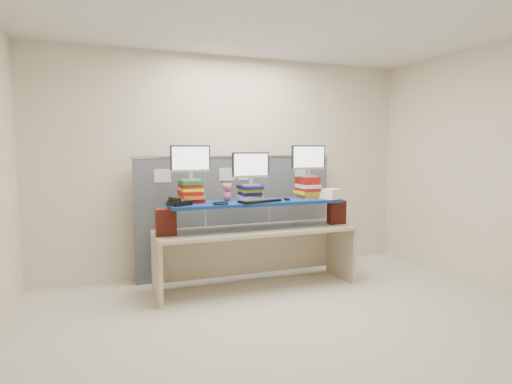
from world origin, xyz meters
name	(u,v)px	position (x,y,z in m)	size (l,w,h in m)	color
room	(303,174)	(0.00, 0.00, 1.40)	(5.00, 4.00, 2.80)	beige
cubicle_partition	(238,215)	(0.00, 1.78, 0.77)	(2.60, 0.06, 1.53)	#4E535C
desk	(256,241)	(0.01, 1.17, 0.56)	(2.32, 0.70, 0.70)	beige
brick_pier_left	(166,222)	(-1.02, 1.13, 0.85)	(0.21, 0.11, 0.29)	maroon
brick_pier_right	(336,212)	(1.05, 1.10, 0.85)	(0.21, 0.11, 0.29)	maroon
blue_board	(256,202)	(0.01, 1.17, 1.01)	(2.00, 0.50, 0.04)	navy
book_stack_left	(191,191)	(-0.72, 1.30, 1.15)	(0.27, 0.32, 0.25)	maroon
book_stack_center	(250,193)	(-0.02, 1.29, 1.11)	(0.26, 0.31, 0.17)	silver
book_stack_right	(308,187)	(0.74, 1.28, 1.15)	(0.26, 0.31, 0.25)	orange
monitor_left	(190,160)	(-0.71, 1.30, 1.49)	(0.44, 0.13, 0.39)	#B8B7BD
monitor_center	(251,167)	(-0.01, 1.29, 1.41)	(0.44, 0.13, 0.39)	#B8B7BD
monitor_right	(308,159)	(0.74, 1.28, 1.49)	(0.44, 0.13, 0.39)	#B8B7BD
keyboard	(260,201)	(0.00, 1.03, 1.04)	(0.51, 0.27, 0.03)	black
mouse	(287,199)	(0.36, 1.07, 1.04)	(0.06, 0.11, 0.04)	black
desk_phone	(179,202)	(-0.89, 1.09, 1.06)	(0.25, 0.24, 0.09)	black
headset	(220,203)	(-0.46, 1.02, 1.04)	(0.17, 0.17, 0.02)	black
plush_toy	(227,192)	(-0.30, 1.27, 1.13)	(0.12, 0.09, 0.20)	#D65186
binder_stack	(332,194)	(0.93, 1.02, 1.08)	(0.29, 0.26, 0.12)	white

